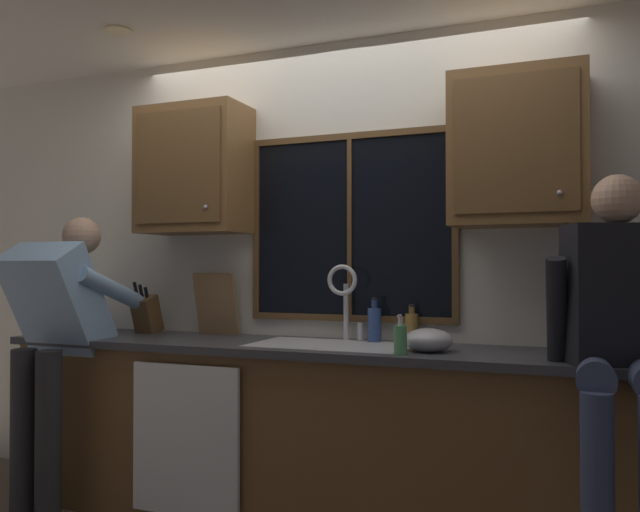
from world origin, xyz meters
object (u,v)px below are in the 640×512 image
(mixing_bowl, at_px, (428,340))
(bottle_green_glass, at_px, (412,327))
(knife_block, at_px, (147,315))
(person_standing, at_px, (55,330))
(person_sitting_on_counter, at_px, (620,320))
(soap_dispenser, at_px, (400,339))
(bottle_tall_clear, at_px, (374,324))
(cutting_board, at_px, (216,304))

(mixing_bowl, height_order, bottle_green_glass, bottle_green_glass)
(knife_block, xyz_separation_m, bottle_green_glass, (1.56, 0.11, -0.03))
(person_standing, xyz_separation_m, person_sitting_on_counter, (2.75, 0.06, 0.13))
(person_standing, distance_m, mixing_bowl, 1.98)
(person_sitting_on_counter, height_order, knife_block, person_sitting_on_counter)
(soap_dispenser, distance_m, bottle_tall_clear, 0.48)
(knife_block, bearing_deg, mixing_bowl, -6.35)
(mixing_bowl, distance_m, bottle_tall_clear, 0.43)
(knife_block, height_order, bottle_tall_clear, knife_block)
(knife_block, bearing_deg, bottle_green_glass, 3.99)
(person_standing, distance_m, soap_dispenser, 1.87)
(knife_block, xyz_separation_m, cutting_board, (0.42, 0.08, 0.07))
(soap_dispenser, bearing_deg, cutting_board, 160.51)
(person_sitting_on_counter, bearing_deg, cutting_board, 166.97)
(bottle_tall_clear, bearing_deg, person_sitting_on_counter, -22.51)
(person_standing, height_order, knife_block, person_standing)
(mixing_bowl, bearing_deg, bottle_tall_clear, 142.58)
(person_standing, height_order, soap_dispenser, person_standing)
(person_standing, xyz_separation_m, cutting_board, (0.66, 0.54, 0.13))
(person_standing, relative_size, mixing_bowl, 7.10)
(cutting_board, distance_m, soap_dispenser, 1.28)
(bottle_green_glass, distance_m, bottle_tall_clear, 0.19)
(person_sitting_on_counter, height_order, cutting_board, person_sitting_on_counter)
(person_sitting_on_counter, height_order, soap_dispenser, person_sitting_on_counter)
(knife_block, relative_size, soap_dispenser, 1.80)
(mixing_bowl, distance_m, bottle_green_glass, 0.34)
(soap_dispenser, bearing_deg, person_sitting_on_counter, -3.70)
(person_standing, distance_m, knife_block, 0.52)
(person_standing, relative_size, person_sitting_on_counter, 1.26)
(cutting_board, distance_m, bottle_tall_clear, 0.96)
(knife_block, bearing_deg, soap_dispenser, -11.91)
(bottle_green_glass, relative_size, bottle_tall_clear, 0.86)
(person_standing, height_order, person_sitting_on_counter, person_sitting_on_counter)
(cutting_board, bearing_deg, person_standing, -140.69)
(bottle_green_glass, bearing_deg, mixing_bowl, -63.04)
(cutting_board, xyz_separation_m, bottle_tall_clear, (0.96, -0.01, -0.08))
(person_standing, height_order, bottle_green_glass, person_standing)
(person_standing, distance_m, person_sitting_on_counter, 2.75)
(person_sitting_on_counter, relative_size, knife_block, 3.92)
(knife_block, height_order, cutting_board, cutting_board)
(knife_block, relative_size, cutting_board, 0.89)
(knife_block, relative_size, bottle_green_glass, 1.63)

